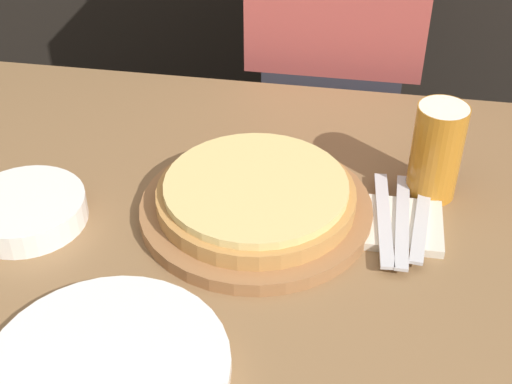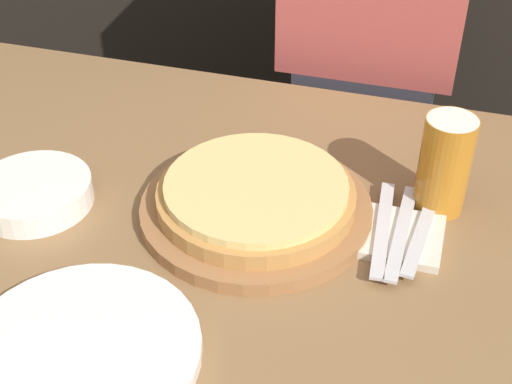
{
  "view_description": "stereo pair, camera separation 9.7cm",
  "coord_description": "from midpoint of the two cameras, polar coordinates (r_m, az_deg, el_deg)",
  "views": [
    {
      "loc": [
        0.19,
        -0.7,
        1.4
      ],
      "look_at": [
        0.05,
        0.06,
        0.82
      ],
      "focal_mm": 50.0,
      "sensor_mm": 36.0,
      "label": 1
    },
    {
      "loc": [
        0.28,
        -0.68,
        1.4
      ],
      "look_at": [
        0.05,
        0.06,
        0.82
      ],
      "focal_mm": 50.0,
      "sensor_mm": 36.0,
      "label": 2
    }
  ],
  "objects": [
    {
      "name": "diner_person",
      "position": [
        1.5,
        10.67,
        8.03
      ],
      "size": [
        0.34,
        0.2,
        1.38
      ],
      "color": "#33333D",
      "rests_on": "ground_plane"
    },
    {
      "name": "spoon",
      "position": [
        0.98,
        15.84,
        -3.45
      ],
      "size": [
        0.03,
        0.17,
        0.0
      ],
      "color": "silver",
      "rests_on": "napkin_stack"
    },
    {
      "name": "dinner_plate",
      "position": [
        0.82,
        -10.48,
        -12.62
      ],
      "size": [
        0.27,
        0.27,
        0.02
      ],
      "color": "white",
      "rests_on": "dining_table"
    },
    {
      "name": "fork",
      "position": [
        0.98,
        12.95,
        -2.94
      ],
      "size": [
        0.03,
        0.2,
        0.0
      ],
      "color": "silver",
      "rests_on": "napkin_stack"
    },
    {
      "name": "napkin_stack",
      "position": [
        0.98,
        14.32,
        -3.57
      ],
      "size": [
        0.11,
        0.11,
        0.01
      ],
      "color": "beige",
      "rests_on": "dining_table"
    },
    {
      "name": "dinner_knife",
      "position": [
        0.98,
        14.39,
        -3.19
      ],
      "size": [
        0.02,
        0.2,
        0.0
      ],
      "color": "silver",
      "rests_on": "napkin_stack"
    },
    {
      "name": "side_bowl",
      "position": [
        1.04,
        -14.95,
        -0.31
      ],
      "size": [
        0.16,
        0.16,
        0.04
      ],
      "color": "white",
      "rests_on": "dining_table"
    },
    {
      "name": "beer_glass",
      "position": [
        1.01,
        17.59,
        2.29
      ],
      "size": [
        0.07,
        0.07,
        0.14
      ],
      "color": "#B7701E",
      "rests_on": "dining_table"
    },
    {
      "name": "pizza_on_board",
      "position": [
        0.98,
        2.83,
        -0.8
      ],
      "size": [
        0.32,
        0.32,
        0.06
      ],
      "color": "#99663D",
      "rests_on": "dining_table"
    }
  ]
}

